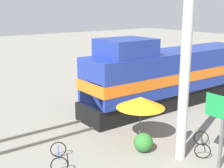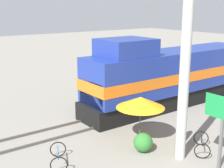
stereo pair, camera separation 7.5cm
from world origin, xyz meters
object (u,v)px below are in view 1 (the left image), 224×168
utility_pole (187,33)px  vendor_umbrella (141,102)px  billboard_sign (224,115)px  person_bystander (182,126)px  bicycle (202,144)px  locomotive (169,76)px  bicycle_spare (59,157)px

utility_pole → vendor_umbrella: 4.52m
utility_pole → billboard_sign: utility_pole is taller
billboard_sign → person_bystander: (-2.88, 0.82, -1.60)m
person_bystander → bicycle: (1.34, -0.06, -0.52)m
locomotive → person_bystander: locomotive is taller
billboard_sign → bicycle: bearing=153.7°
vendor_umbrella → billboard_sign: 4.39m
locomotive → vendor_umbrella: 6.85m
person_bystander → utility_pole: bearing=-50.8°
vendor_umbrella → billboard_sign: size_ratio=0.77×
locomotive → bicycle_spare: size_ratio=8.41×
vendor_umbrella → person_bystander: (1.41, 1.71, -1.26)m
vendor_umbrella → bicycle: 3.67m
bicycle_spare → vendor_umbrella: bearing=22.1°
locomotive → vendor_umbrella: size_ratio=5.81×
billboard_sign → bicycle: billboard_sign is taller
bicycle → billboard_sign: bearing=113.5°
locomotive → vendor_umbrella: (3.54, -5.86, 0.02)m
locomotive → vendor_umbrella: bearing=-58.8°
person_bystander → billboard_sign: bearing=-15.9°
bicycle → vendor_umbrella: bearing=-9.4°
locomotive → utility_pole: bearing=-42.4°
person_bystander → bicycle_spare: 6.61m
billboard_sign → person_bystander: bearing=164.1°
vendor_umbrella → bicycle: vendor_umbrella is taller
utility_pole → bicycle_spare: (-2.84, -4.94, -5.49)m
vendor_umbrella → person_bystander: bearing=50.5°
utility_pole → bicycle_spare: size_ratio=6.62×
billboard_sign → vendor_umbrella: bearing=-168.3°
bicycle → bicycle_spare: bearing=24.2°
vendor_umbrella → bicycle_spare: 5.00m
vendor_umbrella → locomotive: bearing=121.2°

